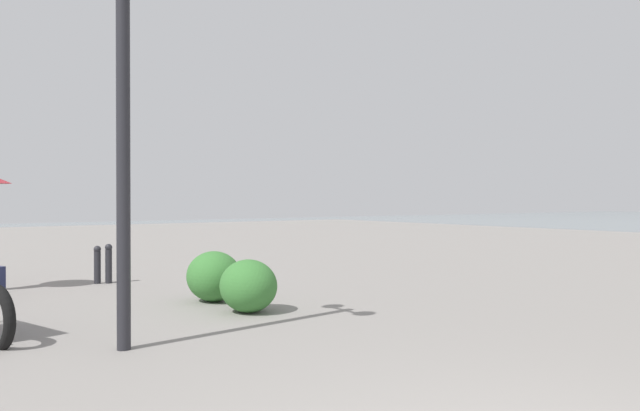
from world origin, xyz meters
name	(u,v)px	position (x,y,z in m)	size (l,w,h in m)	color
lamppost	(123,79)	(4.55, 0.75, 2.76)	(0.98, 0.28, 4.17)	#232328
bollard_near	(109,263)	(9.69, -0.65, 0.38)	(0.13, 0.13, 0.72)	#232328
bollard_mid	(97,264)	(9.76, -0.46, 0.36)	(0.13, 0.13, 0.69)	#232328
shrub_low	(214,276)	(6.73, -1.32, 0.38)	(0.89, 0.80, 0.76)	#387533
shrub_round	(248,286)	(5.63, -1.31, 0.36)	(0.85, 0.76, 0.72)	#387533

